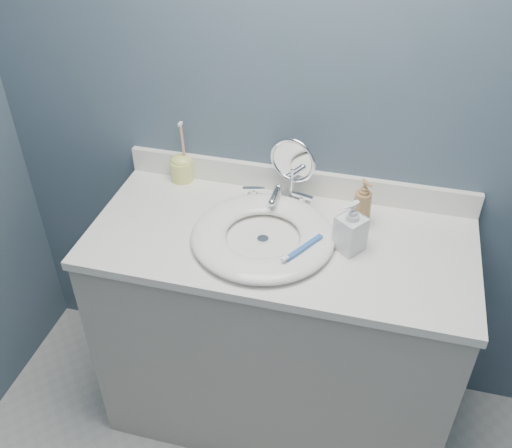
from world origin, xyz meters
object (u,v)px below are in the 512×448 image
(makeup_mirror, at_px, (292,168))
(toothbrush_holder, at_px, (182,167))
(soap_bottle_clear, at_px, (351,226))
(soap_bottle_amber, at_px, (362,203))

(makeup_mirror, bearing_deg, toothbrush_holder, -170.80)
(soap_bottle_clear, distance_m, toothbrush_holder, 0.67)
(soap_bottle_amber, xyz_separation_m, soap_bottle_clear, (-0.02, -0.13, 0.00))
(makeup_mirror, bearing_deg, soap_bottle_clear, -29.57)
(soap_bottle_amber, relative_size, toothbrush_holder, 0.71)
(makeup_mirror, relative_size, soap_bottle_amber, 1.45)
(soap_bottle_clear, height_order, toothbrush_holder, toothbrush_holder)
(makeup_mirror, height_order, soap_bottle_clear, makeup_mirror)
(soap_bottle_amber, bearing_deg, makeup_mirror, 121.19)
(makeup_mirror, distance_m, soap_bottle_amber, 0.26)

